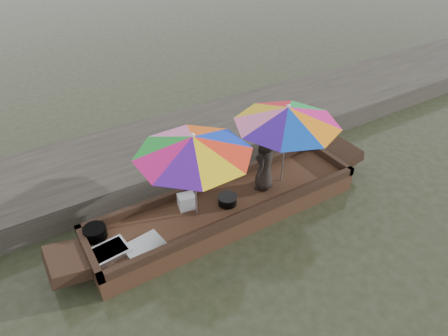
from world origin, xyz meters
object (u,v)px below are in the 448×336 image
tray_crayfish (108,252)px  supply_bag (187,201)px  tray_scallop (144,246)px  charcoal_grill (227,200)px  umbrella_bow (195,176)px  boat_hull (227,209)px  vendor (265,162)px  umbrella_stern (285,145)px  cooking_pot (95,233)px

tray_crayfish → supply_bag: (1.48, 0.34, 0.09)m
tray_scallop → charcoal_grill: size_ratio=1.85×
tray_scallop → umbrella_bow: size_ratio=0.32×
boat_hull → supply_bag: 0.77m
boat_hull → tray_scallop: bearing=-170.8°
charcoal_grill → tray_scallop: bearing=-172.7°
tray_scallop → umbrella_bow: umbrella_bow is taller
charcoal_grill → vendor: size_ratio=0.29×
tray_scallop → supply_bag: supply_bag is taller
boat_hull → tray_scallop: (-1.65, -0.27, 0.21)m
umbrella_bow → vendor: bearing=0.0°
vendor → umbrella_stern: (0.40, -0.00, 0.24)m
supply_bag → vendor: (1.45, -0.23, 0.41)m
cooking_pot → boat_hull: bearing=-8.9°
cooking_pot → vendor: size_ratio=0.33×
tray_crayfish → umbrella_stern: bearing=2.0°
charcoal_grill → supply_bag: supply_bag is taller
tray_crayfish → tray_scallop: tray_crayfish is taller
cooking_pot → tray_crayfish: size_ratio=0.60×
tray_crayfish → vendor: size_ratio=0.54×
tray_crayfish → vendor: 2.98m
umbrella_bow → umbrella_stern: same height
tray_crayfish → umbrella_bow: size_ratio=0.32×
tray_crayfish → supply_bag: supply_bag is taller
tray_crayfish → vendor: (2.93, 0.12, 0.49)m
cooking_pot → umbrella_stern: 3.47m
boat_hull → tray_crayfish: bearing=-176.9°
cooking_pot → charcoal_grill: bearing=-10.5°
vendor → umbrella_bow: size_ratio=0.58×
tray_crayfish → charcoal_grill: bearing=1.5°
vendor → boat_hull: bearing=-36.3°
supply_bag → boat_hull: bearing=-18.7°
vendor → umbrella_stern: 0.47m
boat_hull → umbrella_stern: umbrella_stern is taller
supply_bag → vendor: 1.52m
boat_hull → umbrella_stern: size_ratio=2.66×
tray_scallop → supply_bag: size_ratio=2.10×
charcoal_grill → tray_crayfish: bearing=-178.5°
umbrella_bow → supply_bag: bearing=106.6°
tray_crayfish → umbrella_stern: size_ratio=0.32×
tray_crayfish → vendor: vendor is taller
umbrella_bow → boat_hull: bearing=0.0°
tray_scallop → umbrella_stern: size_ratio=0.32×
boat_hull → charcoal_grill: charcoal_grill is taller
supply_bag → umbrella_bow: umbrella_bow is taller
charcoal_grill → supply_bag: 0.70m
tray_crayfish → umbrella_bow: (1.55, 0.12, 0.73)m
tray_scallop → charcoal_grill: charcoal_grill is taller
tray_crayfish → supply_bag: size_ratio=2.10×
charcoal_grill → umbrella_stern: bearing=2.8°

